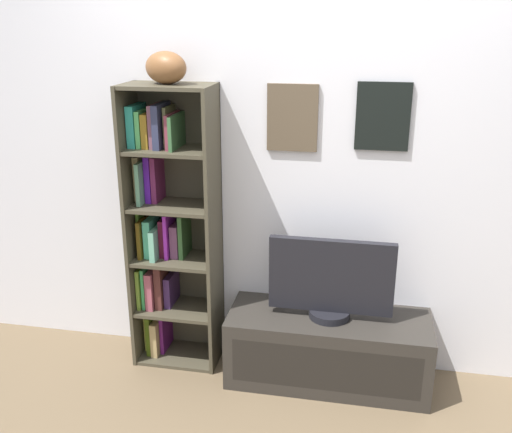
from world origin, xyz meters
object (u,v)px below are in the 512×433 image
television (331,280)px  football (166,68)px  tv_stand (328,348)px  bookshelf (167,229)px

television → football: bearing=175.9°
tv_stand → television: 0.41m
football → television: football is taller
football → tv_stand: (0.88, -0.06, -1.49)m
tv_stand → bookshelf: bearing=174.1°
football → television: (0.88, -0.06, -1.07)m
football → tv_stand: 1.73m
bookshelf → tv_stand: size_ratio=1.47×
bookshelf → television: bearing=-5.9°
football → television: 1.39m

